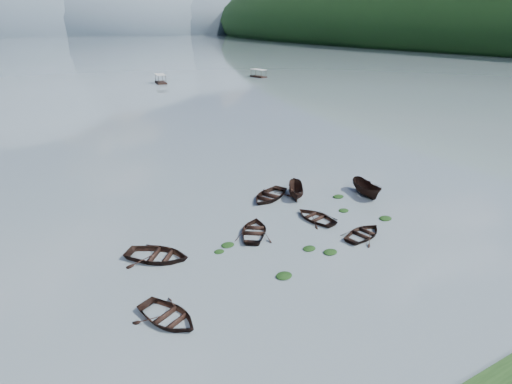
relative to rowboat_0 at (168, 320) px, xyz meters
name	(u,v)px	position (x,y,z in m)	size (l,w,h in m)	color
ground_plane	(334,273)	(12.25, -0.87, 0.00)	(2400.00, 2400.00, 0.00)	slate
haze_mtn_c	(110,33)	(152.25, 899.13, 0.00)	(520.00, 520.00, 260.00)	#475666
haze_mtn_d	(193,32)	(332.25, 899.13, 0.00)	(520.00, 520.00, 220.00)	#475666
rowboat_0	(168,320)	(0.00, 0.00, 0.00)	(3.16, 4.43, 0.92)	black
rowboat_1	(255,234)	(9.94, 7.14, 0.00)	(3.24, 4.54, 0.94)	black
rowboat_3	(316,219)	(16.28, 6.82, 0.00)	(3.01, 4.22, 0.87)	black
rowboat_4	(363,236)	(17.99, 2.25, 0.00)	(2.98, 4.18, 0.86)	black
rowboat_5	(366,195)	(24.43, 8.93, 0.00)	(1.73, 4.61, 1.78)	black
rowboat_6	(158,259)	(1.36, 7.16, 0.00)	(3.64, 5.10, 1.06)	black
rowboat_7	(269,198)	(14.94, 13.16, 0.00)	(3.65, 5.11, 1.06)	black
rowboat_8	(295,196)	(17.65, 12.29, 0.00)	(1.52, 4.04, 1.56)	black
weed_clump_0	(284,277)	(8.75, 0.46, 0.00)	(1.24, 1.01, 0.27)	black
weed_clump_1	(309,249)	(12.60, 2.71, 0.00)	(1.10, 0.88, 0.24)	black
weed_clump_2	(330,253)	(13.75, 1.45, 0.00)	(1.17, 0.94, 0.25)	black
weed_clump_3	(344,211)	(19.76, 6.99, 0.00)	(1.03, 0.87, 0.23)	black
weed_clump_4	(385,219)	(22.07, 3.75, 0.00)	(1.26, 1.00, 0.26)	black
weed_clump_5	(228,246)	(7.02, 6.39, 0.00)	(1.12, 0.90, 0.24)	black
weed_clump_6	(219,252)	(5.99, 5.82, 0.00)	(0.84, 0.70, 0.18)	black
weed_clump_7	(338,197)	(21.49, 9.90, 0.00)	(1.20, 0.96, 0.26)	black
pontoon_centre	(161,83)	(30.12, 105.73, 0.00)	(2.77, 6.65, 2.55)	black
pontoon_right	(258,77)	(64.18, 104.89, 0.00)	(2.68, 6.42, 2.46)	black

